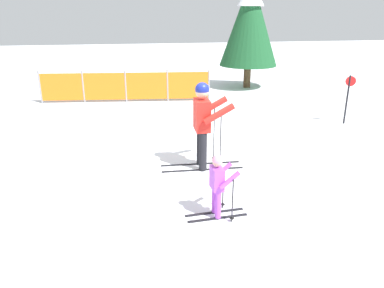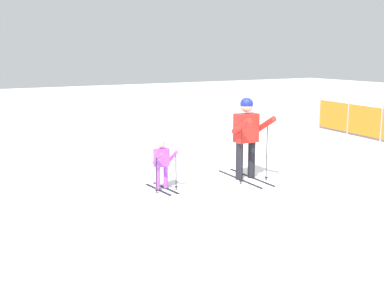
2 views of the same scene
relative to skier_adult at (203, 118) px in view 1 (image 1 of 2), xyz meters
The scene contains 6 objects.
ground_plane 1.12m from the skier_adult, 41.23° to the left, with size 60.00×60.00×0.00m, color white.
skier_adult is the anchor object (origin of this frame).
skier_child 2.01m from the skier_adult, 94.96° to the right, with size 0.98×0.51×1.03m.
safety_fence 6.40m from the skier_adult, 103.57° to the left, with size 5.89×0.68×1.12m.
conifer_far 8.89m from the skier_adult, 66.25° to the left, with size 2.34×2.34×4.35m.
trail_marker 5.23m from the skier_adult, 27.36° to the left, with size 0.27×0.10×1.38m.
Camera 1 is at (-1.74, -7.24, 3.09)m, focal length 35.00 mm.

